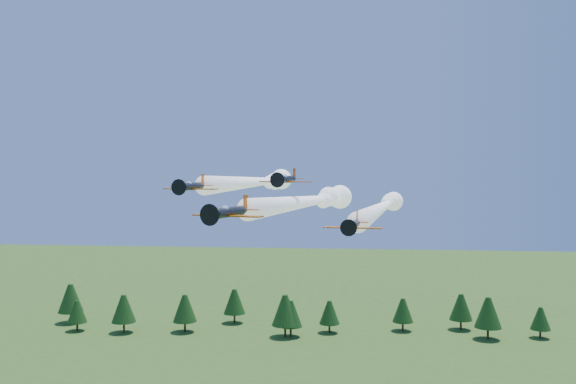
# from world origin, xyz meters

# --- Properties ---
(plane_lead) EXTENTS (16.62, 40.64, 3.70)m
(plane_lead) POSITION_xyz_m (3.82, 13.48, 43.32)
(plane_lead) COLOR black
(plane_lead) RESTS_ON ground
(plane_left) EXTENTS (12.55, 43.37, 3.70)m
(plane_left) POSITION_xyz_m (-5.47, 26.80, 45.68)
(plane_left) COLOR black
(plane_left) RESTS_ON ground
(plane_right) EXTENTS (13.23, 60.07, 3.70)m
(plane_right) POSITION_xyz_m (14.78, 29.92, 41.58)
(plane_right) COLOR black
(plane_right) RESTS_ON ground
(plane_slot) EXTENTS (7.09, 7.80, 2.48)m
(plane_slot) POSITION_xyz_m (1.13, 8.81, 46.44)
(plane_slot) COLOR black
(plane_slot) RESTS_ON ground
(treeline) EXTENTS (167.88, 21.76, 11.95)m
(treeline) POSITION_xyz_m (-2.85, 108.94, 6.90)
(treeline) COLOR #382314
(treeline) RESTS_ON ground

